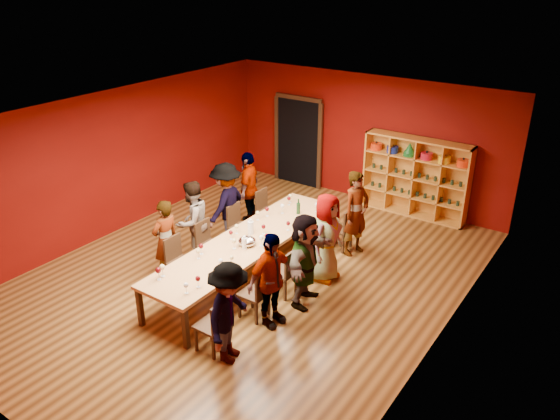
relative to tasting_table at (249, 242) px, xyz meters
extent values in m
cube|color=brown|center=(0.00, 0.00, -0.71)|extent=(7.10, 9.10, 0.02)
cube|color=#5C0804|center=(0.00, 4.51, 0.80)|extent=(7.10, 0.02, 3.00)
cube|color=#5C0804|center=(0.00, -4.51, 0.80)|extent=(7.10, 0.02, 3.00)
cube|color=#5C0804|center=(-3.51, 0.00, 0.80)|extent=(0.02, 9.10, 3.00)
cube|color=#5C0804|center=(3.51, 0.00, 0.80)|extent=(0.02, 9.10, 3.00)
cube|color=white|center=(0.00, 0.00, 2.31)|extent=(7.10, 9.10, 0.02)
cube|color=tan|center=(0.00, 0.00, 0.02)|extent=(1.10, 4.50, 0.06)
cube|color=black|center=(-0.49, -2.17, -0.35)|extent=(0.08, 0.08, 0.69)
cube|color=black|center=(-0.49, 2.17, -0.35)|extent=(0.08, 0.08, 0.69)
cube|color=black|center=(0.49, -2.17, -0.35)|extent=(0.08, 0.08, 0.69)
cube|color=black|center=(0.49, 2.17, -0.35)|extent=(0.08, 0.08, 0.69)
cube|color=black|center=(-1.80, 4.44, 0.40)|extent=(1.20, 0.14, 2.20)
cube|color=black|center=(-1.80, 4.37, 1.55)|extent=(1.32, 0.06, 0.10)
cube|color=black|center=(-2.45, 4.37, 0.40)|extent=(0.10, 0.06, 2.20)
cube|color=black|center=(-1.15, 4.37, 0.40)|extent=(0.10, 0.06, 2.20)
cube|color=gold|center=(0.22, 4.28, 0.20)|extent=(0.04, 0.40, 1.80)
cube|color=gold|center=(2.58, 4.28, 0.20)|extent=(0.04, 0.40, 1.80)
cube|color=gold|center=(1.40, 4.28, 1.08)|extent=(2.40, 0.40, 0.04)
cube|color=gold|center=(1.40, 4.28, -0.68)|extent=(2.40, 0.40, 0.04)
cube|color=gold|center=(1.40, 4.47, 0.20)|extent=(2.40, 0.02, 1.80)
cube|color=gold|center=(1.40, 4.28, -0.25)|extent=(2.36, 0.38, 0.03)
cube|color=gold|center=(1.40, 4.28, 0.20)|extent=(2.36, 0.38, 0.03)
cube|color=gold|center=(1.40, 4.28, 0.65)|extent=(2.36, 0.38, 0.03)
cube|color=gold|center=(0.80, 4.28, 0.20)|extent=(0.03, 0.38, 1.76)
cube|color=gold|center=(1.40, 4.28, 0.20)|extent=(0.03, 0.38, 1.76)
cube|color=gold|center=(2.00, 4.28, 0.20)|extent=(0.03, 0.38, 1.76)
cylinder|color=#F0380E|center=(0.40, 4.28, 0.74)|extent=(0.26, 0.26, 0.15)
sphere|color=black|center=(0.40, 4.28, 0.84)|extent=(0.05, 0.05, 0.05)
cylinder|color=#162797|center=(0.80, 4.28, 0.74)|extent=(0.26, 0.26, 0.15)
sphere|color=black|center=(0.80, 4.28, 0.84)|extent=(0.05, 0.05, 0.05)
cylinder|color=#1A692B|center=(1.20, 4.28, 0.71)|extent=(0.26, 0.26, 0.08)
cone|color=#1A692B|center=(1.20, 4.28, 0.86)|extent=(0.24, 0.24, 0.22)
cylinder|color=red|center=(1.60, 4.28, 0.74)|extent=(0.26, 0.26, 0.15)
sphere|color=black|center=(1.60, 4.28, 0.84)|extent=(0.05, 0.05, 0.05)
cylinder|color=yellow|center=(2.00, 4.28, 0.74)|extent=(0.26, 0.26, 0.15)
sphere|color=black|center=(2.00, 4.28, 0.84)|extent=(0.05, 0.05, 0.05)
cylinder|color=#F0380E|center=(2.40, 4.28, 0.74)|extent=(0.26, 0.26, 0.15)
sphere|color=black|center=(2.40, 4.28, 0.84)|extent=(0.05, 0.05, 0.05)
cylinder|color=black|center=(0.38, 4.28, -0.18)|extent=(0.07, 0.07, 0.10)
cylinder|color=black|center=(0.56, 4.28, -0.18)|extent=(0.07, 0.07, 0.10)
cylinder|color=black|center=(0.75, 4.28, -0.18)|extent=(0.07, 0.07, 0.10)
cylinder|color=black|center=(0.93, 4.28, -0.18)|extent=(0.07, 0.07, 0.10)
cylinder|color=black|center=(1.12, 4.28, -0.18)|extent=(0.07, 0.07, 0.10)
cylinder|color=black|center=(1.30, 4.28, -0.18)|extent=(0.07, 0.07, 0.10)
cylinder|color=black|center=(1.49, 4.28, -0.18)|extent=(0.07, 0.07, 0.10)
cylinder|color=black|center=(1.67, 4.28, -0.18)|extent=(0.07, 0.07, 0.10)
cylinder|color=black|center=(1.86, 4.28, -0.18)|extent=(0.07, 0.07, 0.10)
cylinder|color=black|center=(2.04, 4.28, -0.18)|extent=(0.07, 0.07, 0.10)
cylinder|color=black|center=(2.23, 4.28, -0.18)|extent=(0.07, 0.07, 0.10)
cylinder|color=black|center=(2.42, 4.28, -0.18)|extent=(0.07, 0.07, 0.10)
cylinder|color=black|center=(0.38, 4.28, 0.27)|extent=(0.07, 0.07, 0.10)
cylinder|color=black|center=(0.56, 4.28, 0.27)|extent=(0.07, 0.07, 0.10)
cylinder|color=black|center=(0.75, 4.28, 0.27)|extent=(0.07, 0.07, 0.10)
cylinder|color=black|center=(0.93, 4.28, 0.27)|extent=(0.07, 0.07, 0.10)
cylinder|color=black|center=(1.12, 4.28, 0.27)|extent=(0.07, 0.07, 0.10)
cylinder|color=black|center=(1.30, 4.28, 0.27)|extent=(0.07, 0.07, 0.10)
cylinder|color=black|center=(1.49, 4.28, 0.27)|extent=(0.07, 0.07, 0.10)
cylinder|color=black|center=(1.67, 4.28, 0.27)|extent=(0.07, 0.07, 0.10)
cylinder|color=black|center=(1.86, 4.28, 0.27)|extent=(0.07, 0.07, 0.10)
cylinder|color=black|center=(2.04, 4.28, 0.27)|extent=(0.07, 0.07, 0.10)
cylinder|color=black|center=(2.23, 4.28, 0.27)|extent=(0.07, 0.07, 0.10)
cylinder|color=black|center=(2.42, 4.28, 0.27)|extent=(0.07, 0.07, 0.10)
cube|color=black|center=(-0.83, -0.89, -0.27)|extent=(0.42, 0.42, 0.04)
cube|color=black|center=(-1.02, -0.89, -0.03)|extent=(0.04, 0.40, 0.44)
cube|color=black|center=(-1.00, -1.06, -0.49)|extent=(0.04, 0.04, 0.41)
cube|color=black|center=(-0.66, -1.06, -0.49)|extent=(0.04, 0.04, 0.41)
cube|color=black|center=(-1.00, -0.72, -0.49)|extent=(0.04, 0.04, 0.41)
cube|color=black|center=(-0.66, -0.72, -0.49)|extent=(0.04, 0.04, 0.41)
imported|color=#D08B97|center=(-1.18, -0.89, 0.07)|extent=(0.45, 0.59, 1.54)
cube|color=black|center=(-0.83, -0.10, -0.27)|extent=(0.42, 0.42, 0.04)
cube|color=black|center=(-1.02, -0.10, -0.03)|extent=(0.04, 0.40, 0.44)
cube|color=black|center=(-1.00, -0.27, -0.49)|extent=(0.04, 0.04, 0.41)
cube|color=black|center=(-0.66, -0.27, -0.49)|extent=(0.04, 0.04, 0.41)
cube|color=black|center=(-1.00, 0.07, -0.49)|extent=(0.04, 0.04, 0.41)
cube|color=black|center=(-0.66, 0.07, -0.49)|extent=(0.04, 0.04, 0.41)
imported|color=#15193A|center=(-1.26, -0.10, 0.11)|extent=(0.43, 0.78, 1.61)
cube|color=black|center=(-0.83, 0.82, -0.27)|extent=(0.42, 0.42, 0.04)
cube|color=black|center=(-1.02, 0.82, -0.03)|extent=(0.04, 0.40, 0.44)
cube|color=black|center=(-1.00, 0.65, -0.49)|extent=(0.04, 0.04, 0.41)
cube|color=black|center=(-0.66, 0.65, -0.49)|extent=(0.04, 0.04, 0.41)
cube|color=black|center=(-1.00, 0.99, -0.49)|extent=(0.04, 0.04, 0.41)
cube|color=black|center=(-0.66, 0.99, -0.49)|extent=(0.04, 0.04, 0.41)
imported|color=#141537|center=(-1.20, 0.82, 0.16)|extent=(0.60, 1.16, 1.71)
cube|color=black|center=(-0.83, 1.76, -0.27)|extent=(0.42, 0.42, 0.04)
cube|color=black|center=(-1.02, 1.76, -0.03)|extent=(0.04, 0.40, 0.44)
cube|color=black|center=(-1.00, 1.59, -0.49)|extent=(0.04, 0.04, 0.41)
cube|color=black|center=(-0.66, 1.59, -0.49)|extent=(0.04, 0.04, 0.41)
cube|color=black|center=(-1.00, 1.93, -0.49)|extent=(0.04, 0.04, 0.41)
cube|color=black|center=(-0.66, 1.93, -0.49)|extent=(0.04, 0.04, 0.41)
imported|color=#BD7F88|center=(-1.35, 1.76, 0.13)|extent=(0.75, 1.06, 1.66)
cube|color=black|center=(0.83, -1.97, -0.27)|extent=(0.42, 0.42, 0.04)
cube|color=black|center=(1.02, -1.97, -0.03)|extent=(0.04, 0.40, 0.44)
cube|color=black|center=(0.66, -2.14, -0.49)|extent=(0.04, 0.04, 0.41)
cube|color=black|center=(1.00, -2.14, -0.49)|extent=(0.04, 0.04, 0.41)
cube|color=black|center=(0.66, -1.80, -0.49)|extent=(0.04, 0.04, 0.41)
cube|color=black|center=(1.00, -1.80, -0.49)|extent=(0.04, 0.04, 0.41)
imported|color=beige|center=(1.18, -1.97, 0.09)|extent=(0.69, 1.09, 1.58)
cube|color=black|center=(0.83, -0.94, -0.27)|extent=(0.42, 0.42, 0.04)
cube|color=black|center=(1.02, -0.94, -0.03)|extent=(0.04, 0.40, 0.44)
cube|color=black|center=(0.66, -1.11, -0.49)|extent=(0.04, 0.04, 0.41)
cube|color=black|center=(1.00, -1.11, -0.49)|extent=(0.04, 0.04, 0.41)
cube|color=black|center=(0.66, -0.77, -0.49)|extent=(0.04, 0.04, 0.41)
cube|color=black|center=(1.00, -0.77, -0.49)|extent=(0.04, 0.04, 0.41)
imported|color=#4D4D52|center=(1.17, -0.94, 0.10)|extent=(0.58, 0.99, 1.60)
cube|color=black|center=(0.83, -0.13, -0.27)|extent=(0.42, 0.42, 0.04)
cube|color=black|center=(1.02, -0.13, -0.03)|extent=(0.04, 0.40, 0.44)
cube|color=black|center=(0.66, -0.30, -0.49)|extent=(0.04, 0.04, 0.41)
cube|color=black|center=(1.00, -0.30, -0.49)|extent=(0.04, 0.04, 0.41)
cube|color=black|center=(0.66, 0.04, -0.49)|extent=(0.04, 0.04, 0.41)
cube|color=black|center=(1.00, 0.04, -0.49)|extent=(0.04, 0.04, 0.41)
imported|color=#5273A8|center=(1.28, -0.13, 0.12)|extent=(0.69, 1.57, 1.63)
cube|color=black|center=(0.83, 0.73, -0.27)|extent=(0.42, 0.42, 0.04)
cube|color=black|center=(1.02, 0.73, -0.03)|extent=(0.04, 0.40, 0.44)
cube|color=black|center=(0.66, 0.56, -0.49)|extent=(0.04, 0.04, 0.41)
cube|color=black|center=(1.00, 0.56, -0.49)|extent=(0.04, 0.04, 0.41)
cube|color=black|center=(0.66, 0.90, -0.49)|extent=(0.04, 0.04, 0.41)
cube|color=black|center=(1.00, 0.90, -0.49)|extent=(0.04, 0.04, 0.41)
imported|color=#5989B8|center=(1.18, 0.73, 0.13)|extent=(0.44, 0.81, 1.65)
cube|color=black|center=(0.83, 1.90, -0.27)|extent=(0.42, 0.42, 0.04)
cube|color=black|center=(1.02, 1.90, -0.03)|extent=(0.04, 0.40, 0.44)
cube|color=black|center=(0.66, 1.73, -0.49)|extent=(0.04, 0.04, 0.41)
cube|color=black|center=(1.00, 1.73, -0.49)|extent=(0.04, 0.04, 0.41)
cube|color=black|center=(0.66, 2.07, -0.49)|extent=(0.04, 0.04, 0.41)
cube|color=black|center=(1.00, 2.07, -0.49)|extent=(0.04, 0.04, 0.41)
imported|color=#5F86C3|center=(1.16, 1.90, 0.16)|extent=(0.60, 0.72, 1.71)
cylinder|color=white|center=(-0.36, 0.75, 0.05)|extent=(0.06, 0.06, 0.01)
cylinder|color=white|center=(-0.36, 0.75, 0.11)|extent=(0.01, 0.01, 0.11)
ellipsoid|color=beige|center=(-0.36, 0.75, 0.20)|extent=(0.08, 0.08, 0.09)
cylinder|color=white|center=(0.08, 0.34, 0.05)|extent=(0.06, 0.06, 0.01)
cylinder|color=white|center=(0.08, 0.34, 0.11)|extent=(0.01, 0.01, 0.11)
ellipsoid|color=#4A080C|center=(0.08, 0.34, 0.20)|extent=(0.08, 0.08, 0.09)
cylinder|color=white|center=(0.33, -0.06, 0.06)|extent=(0.07, 0.07, 0.01)
cylinder|color=white|center=(0.33, -0.06, 0.12)|extent=(0.01, 0.01, 0.12)
ellipsoid|color=white|center=(0.33, -0.06, 0.22)|extent=(0.09, 0.09, 0.10)
cylinder|color=white|center=(-0.27, -0.17, 0.05)|extent=(0.06, 0.06, 0.01)
cylinder|color=white|center=(-0.27, -0.17, 0.11)|extent=(0.01, 0.01, 0.10)
ellipsoid|color=#4A080C|center=(-0.27, -0.17, 0.19)|extent=(0.07, 0.07, 0.08)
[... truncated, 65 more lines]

